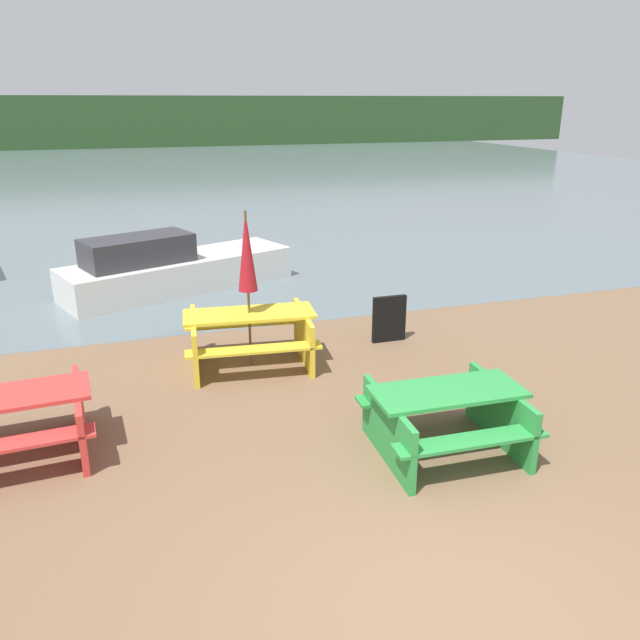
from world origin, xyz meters
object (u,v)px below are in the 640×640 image
object	(u,v)px
picnic_table_green	(446,414)
umbrella_crimson	(247,253)
picnic_table_yellow	(250,333)
picnic_table_red	(12,420)
signboard	(389,319)
boat	(172,269)

from	to	relation	value
picnic_table_green	umbrella_crimson	distance (m)	3.59
picnic_table_yellow	umbrella_crimson	world-z (taller)	umbrella_crimson
picnic_table_red	picnic_table_yellow	bearing A→B (deg)	30.41
picnic_table_green	signboard	world-z (taller)	signboard
umbrella_crimson	boat	xyz separation A→B (m)	(-0.75, 4.19, -1.22)
picnic_table_yellow	signboard	world-z (taller)	picnic_table_yellow
picnic_table_green	boat	distance (m)	7.55
picnic_table_green	picnic_table_yellow	xyz separation A→B (m)	(-1.54, 3.00, 0.03)
picnic_table_yellow	picnic_table_green	bearing A→B (deg)	-62.91
picnic_table_yellow	boat	world-z (taller)	boat
picnic_table_green	boat	bearing A→B (deg)	107.60
picnic_table_red	picnic_table_yellow	xyz separation A→B (m)	(2.93, 1.72, 0.03)
signboard	picnic_table_red	bearing A→B (deg)	-159.39
picnic_table_red	umbrella_crimson	bearing A→B (deg)	30.41
boat	picnic_table_green	bearing A→B (deg)	-93.60
picnic_table_green	signboard	size ratio (longest dim) A/B	2.23
picnic_table_red	signboard	distance (m)	5.58
picnic_table_yellow	boat	xyz separation A→B (m)	(-0.75, 4.19, -0.03)
picnic_table_green	umbrella_crimson	bearing A→B (deg)	117.09
picnic_table_green	signboard	xyz separation A→B (m)	(0.76, 3.25, -0.07)
picnic_table_yellow	umbrella_crimson	bearing A→B (deg)	90.00
picnic_table_yellow	picnic_table_red	bearing A→B (deg)	-149.59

